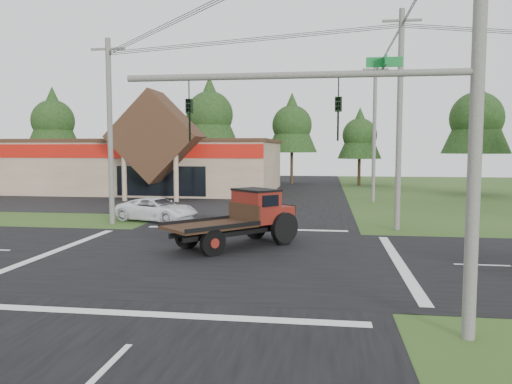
# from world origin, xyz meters

# --- Properties ---
(ground) EXTENTS (120.00, 120.00, 0.00)m
(ground) POSITION_xyz_m (0.00, 0.00, 0.00)
(ground) COLOR #2A4819
(ground) RESTS_ON ground
(road_ns) EXTENTS (12.00, 120.00, 0.02)m
(road_ns) POSITION_xyz_m (0.00, 0.00, 0.01)
(road_ns) COLOR black
(road_ns) RESTS_ON ground
(road_ew) EXTENTS (120.00, 12.00, 0.02)m
(road_ew) POSITION_xyz_m (0.00, 0.00, 0.01)
(road_ew) COLOR black
(road_ew) RESTS_ON ground
(parking_apron) EXTENTS (28.00, 14.00, 0.02)m
(parking_apron) POSITION_xyz_m (-14.00, 19.00, 0.01)
(parking_apron) COLOR black
(parking_apron) RESTS_ON ground
(cvs_building) EXTENTS (30.40, 18.20, 9.19)m
(cvs_building) POSITION_xyz_m (-15.70, 29.57, 2.78)
(cvs_building) COLOR gray
(cvs_building) RESTS_ON ground
(traffic_signal_mast) EXTENTS (8.12, 0.24, 7.00)m
(traffic_signal_mast) POSITION_xyz_m (5.82, -7.50, 4.43)
(traffic_signal_mast) COLOR #595651
(traffic_signal_mast) RESTS_ON ground
(utility_pole_nr) EXTENTS (2.00, 0.30, 11.00)m
(utility_pole_nr) POSITION_xyz_m (7.50, -7.50, 5.64)
(utility_pole_nr) COLOR #595651
(utility_pole_nr) RESTS_ON ground
(utility_pole_nw) EXTENTS (2.00, 0.30, 10.50)m
(utility_pole_nw) POSITION_xyz_m (-8.00, 8.00, 5.39)
(utility_pole_nw) COLOR #595651
(utility_pole_nw) RESTS_ON ground
(utility_pole_ne) EXTENTS (2.00, 0.30, 11.50)m
(utility_pole_ne) POSITION_xyz_m (8.00, 8.00, 5.89)
(utility_pole_ne) COLOR #595651
(utility_pole_ne) RESTS_ON ground
(utility_pole_n) EXTENTS (2.00, 0.30, 11.20)m
(utility_pole_n) POSITION_xyz_m (8.00, 22.00, 5.74)
(utility_pole_n) COLOR #595651
(utility_pole_n) RESTS_ON ground
(tree_row_a) EXTENTS (6.72, 6.72, 12.12)m
(tree_row_a) POSITION_xyz_m (-30.00, 40.00, 8.05)
(tree_row_a) COLOR #332316
(tree_row_a) RESTS_ON ground
(tree_row_b) EXTENTS (5.60, 5.60, 10.10)m
(tree_row_b) POSITION_xyz_m (-20.00, 42.00, 6.70)
(tree_row_b) COLOR #332316
(tree_row_b) RESTS_ON ground
(tree_row_c) EXTENTS (7.28, 7.28, 13.13)m
(tree_row_c) POSITION_xyz_m (-10.00, 41.00, 8.72)
(tree_row_c) COLOR #332316
(tree_row_c) RESTS_ON ground
(tree_row_d) EXTENTS (6.16, 6.16, 11.11)m
(tree_row_d) POSITION_xyz_m (0.00, 42.00, 7.38)
(tree_row_d) COLOR #332316
(tree_row_d) RESTS_ON ground
(tree_row_e) EXTENTS (5.04, 5.04, 9.09)m
(tree_row_e) POSITION_xyz_m (8.00, 40.00, 6.03)
(tree_row_e) COLOR #332316
(tree_row_e) RESTS_ON ground
(tree_side_ne) EXTENTS (6.16, 6.16, 11.11)m
(tree_side_ne) POSITION_xyz_m (18.00, 30.00, 7.38)
(tree_side_ne) COLOR #332316
(tree_side_ne) RESTS_ON ground
(antique_flatbed_truck) EXTENTS (5.90, 6.03, 2.55)m
(antique_flatbed_truck) POSITION_xyz_m (0.27, 2.13, 1.28)
(antique_flatbed_truck) COLOR #581B0C
(antique_flatbed_truck) RESTS_ON ground
(white_pickup) EXTENTS (5.48, 3.74, 1.39)m
(white_pickup) POSITION_xyz_m (-5.74, 9.30, 0.70)
(white_pickup) COLOR white
(white_pickup) RESTS_ON ground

